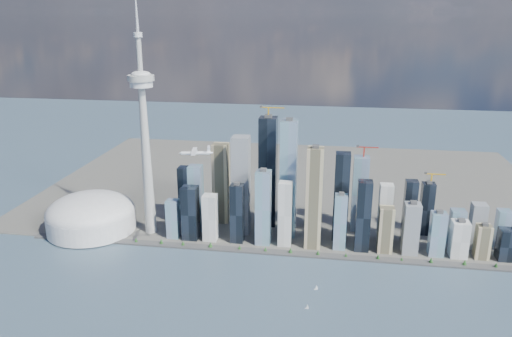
# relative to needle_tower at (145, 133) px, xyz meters

# --- Properties ---
(ground) EXTENTS (4000.00, 4000.00, 0.00)m
(ground) POSITION_rel_needle_tower_xyz_m (300.00, -310.00, -235.84)
(ground) COLOR #2F4752
(ground) RESTS_ON ground
(seawall) EXTENTS (1100.00, 22.00, 4.00)m
(seawall) POSITION_rel_needle_tower_xyz_m (300.00, -60.00, -233.84)
(seawall) COLOR #383838
(seawall) RESTS_ON ground
(land) EXTENTS (1400.00, 900.00, 3.00)m
(land) POSITION_rel_needle_tower_xyz_m (300.00, 390.00, -234.34)
(land) COLOR #4C4C47
(land) RESTS_ON ground
(shoreline_trees) EXTENTS (960.53, 7.20, 8.80)m
(shoreline_trees) POSITION_rel_needle_tower_xyz_m (300.00, -60.00, -227.06)
(shoreline_trees) COLOR #3F2D1E
(shoreline_trees) RESTS_ON seawall
(skyscraper_cluster) EXTENTS (736.00, 142.00, 285.08)m
(skyscraper_cluster) POSITION_rel_needle_tower_xyz_m (359.61, 26.81, -146.79)
(skyscraper_cluster) COLOR black
(skyscraper_cluster) RESTS_ON land
(needle_tower) EXTENTS (56.00, 56.00, 550.50)m
(needle_tower) POSITION_rel_needle_tower_xyz_m (0.00, 0.00, 0.00)
(needle_tower) COLOR #9E9E99
(needle_tower) RESTS_ON land
(dome_stadium) EXTENTS (200.00, 200.00, 86.00)m
(dome_stadium) POSITION_rel_needle_tower_xyz_m (-140.00, -10.00, -196.40)
(dome_stadium) COLOR silver
(dome_stadium) RESTS_ON land
(airplane) EXTENTS (63.66, 56.62, 15.59)m
(airplane) POSITION_rel_needle_tower_xyz_m (154.29, -144.32, 2.77)
(airplane) COLOR white
(airplane) RESTS_ON ground
(sailboat_west) EXTENTS (6.80, 2.12, 9.44)m
(sailboat_west) POSITION_rel_needle_tower_xyz_m (373.41, -256.76, -232.81)
(sailboat_west) COLOR white
(sailboat_west) RESTS_ON ground
(sailboat_east) EXTENTS (7.30, 2.44, 10.10)m
(sailboat_east) POSITION_rel_needle_tower_xyz_m (386.77, -191.95, -232.60)
(sailboat_east) COLOR white
(sailboat_east) RESTS_ON ground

